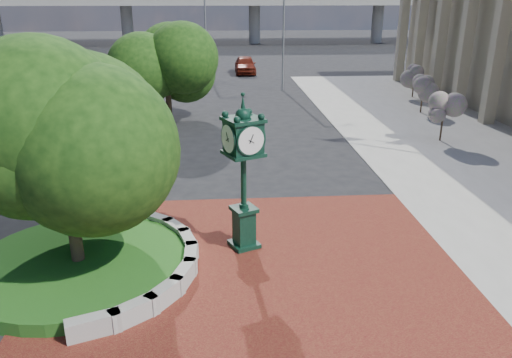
% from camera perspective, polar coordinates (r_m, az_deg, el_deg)
% --- Properties ---
extents(ground, '(200.00, 200.00, 0.00)m').
position_cam_1_polar(ground, '(14.96, -0.40, -9.75)').
color(ground, black).
rests_on(ground, ground).
extents(plaza, '(12.00, 12.00, 0.04)m').
position_cam_1_polar(plaza, '(14.10, -0.12, -11.72)').
color(plaza, maroon).
rests_on(plaza, ground).
extents(planter_wall, '(2.96, 6.77, 0.54)m').
position_cam_1_polar(planter_wall, '(14.92, -10.96, -9.06)').
color(planter_wall, '#9E9B93').
rests_on(planter_wall, ground).
extents(grass_bed, '(6.10, 6.10, 0.40)m').
position_cam_1_polar(grass_bed, '(15.41, -19.54, -9.24)').
color(grass_bed, '#1A4F16').
rests_on(grass_bed, ground).
extents(overpass, '(90.00, 12.00, 7.50)m').
position_cam_1_polar(overpass, '(82.92, -4.00, 19.69)').
color(overpass, '#9E9B93').
rests_on(overpass, ground).
extents(tree_planter, '(5.20, 5.20, 6.33)m').
position_cam_1_polar(tree_planter, '(14.08, -21.22, 3.37)').
color(tree_planter, '#38281C').
rests_on(tree_planter, ground).
extents(tree_street, '(4.40, 4.40, 5.45)m').
position_cam_1_polar(tree_street, '(31.36, -10.17, 12.26)').
color(tree_street, '#38281C').
rests_on(tree_street, ground).
extents(post_clock, '(1.26, 1.26, 4.83)m').
position_cam_1_polar(post_clock, '(14.87, -1.44, 1.31)').
color(post_clock, black).
rests_on(post_clock, ground).
extents(parked_car, '(2.04, 5.03, 1.71)m').
position_cam_1_polar(parked_car, '(51.16, -1.25, 12.92)').
color(parked_car, '#5E190D').
rests_on(parked_car, ground).
extents(street_lamp_near, '(1.91, 0.38, 8.51)m').
position_cam_1_polar(street_lamp_near, '(41.46, 3.46, 16.88)').
color(street_lamp_near, slate).
rests_on(street_lamp_near, ground).
extents(street_lamp_far, '(2.28, 0.43, 10.15)m').
position_cam_1_polar(street_lamp_far, '(52.70, -5.59, 18.61)').
color(street_lamp_far, slate).
rests_on(street_lamp_far, ground).
extents(shrub_near, '(1.20, 1.20, 2.20)m').
position_cam_1_polar(shrub_near, '(28.59, 20.64, 7.15)').
color(shrub_near, '#38281C').
rests_on(shrub_near, ground).
extents(shrub_mid, '(1.20, 1.20, 2.20)m').
position_cam_1_polar(shrub_mid, '(35.27, 18.55, 9.70)').
color(shrub_mid, '#38281C').
rests_on(shrub_mid, ground).
extents(shrub_far, '(1.20, 1.20, 2.20)m').
position_cam_1_polar(shrub_far, '(40.65, 17.65, 11.10)').
color(shrub_far, '#38281C').
rests_on(shrub_far, ground).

